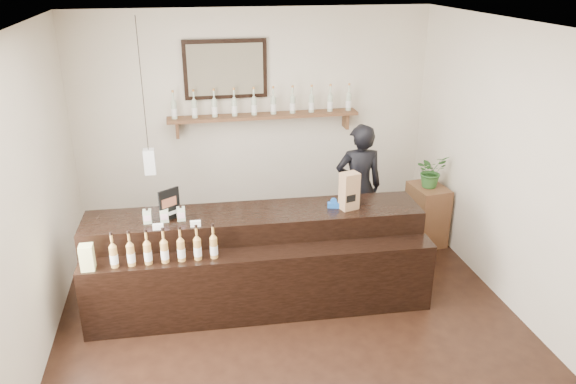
{
  "coord_description": "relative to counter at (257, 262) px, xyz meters",
  "views": [
    {
      "loc": [
        -0.92,
        -4.43,
        3.29
      ],
      "look_at": [
        0.08,
        0.7,
        1.14
      ],
      "focal_mm": 35.0,
      "sensor_mm": 36.0,
      "label": 1
    }
  ],
  "objects": [
    {
      "name": "potted_plant",
      "position": [
        2.27,
        0.91,
        0.5
      ],
      "size": [
        0.44,
        0.41,
        0.4
      ],
      "primitive_type": "imported",
      "rotation": [
        0.0,
        0.0,
        0.29
      ],
      "color": "#2E5F26",
      "rests_on": "side_cabinet"
    },
    {
      "name": "ground",
      "position": [
        0.27,
        -0.57,
        -0.45
      ],
      "size": [
        5.0,
        5.0,
        0.0
      ],
      "primitive_type": "plane",
      "color": "black",
      "rests_on": "ground"
    },
    {
      "name": "shopkeeper",
      "position": [
        1.38,
        0.98,
        0.44
      ],
      "size": [
        0.67,
        0.46,
        1.77
      ],
      "primitive_type": "imported",
      "rotation": [
        0.0,
        0.0,
        3.08
      ],
      "color": "black",
      "rests_on": "ground"
    },
    {
      "name": "room_shell",
      "position": [
        0.27,
        -0.57,
        1.26
      ],
      "size": [
        5.0,
        5.0,
        5.0
      ],
      "color": "beige",
      "rests_on": "ground"
    },
    {
      "name": "paper_bag",
      "position": [
        0.96,
        0.03,
        0.7
      ],
      "size": [
        0.21,
        0.18,
        0.39
      ],
      "color": "brown",
      "rests_on": "counter"
    },
    {
      "name": "counter",
      "position": [
        0.0,
        0.0,
        0.0
      ],
      "size": [
        3.42,
        1.03,
        1.11
      ],
      "color": "black",
      "rests_on": "ground"
    },
    {
      "name": "back_wall_decor",
      "position": [
        0.11,
        1.8,
        1.31
      ],
      "size": [
        2.66,
        0.96,
        1.69
      ],
      "color": "brown",
      "rests_on": "ground"
    },
    {
      "name": "side_cabinet",
      "position": [
        2.27,
        0.91,
        -0.07
      ],
      "size": [
        0.42,
        0.55,
        0.75
      ],
      "color": "brown",
      "rests_on": "ground"
    },
    {
      "name": "tape_dispenser",
      "position": [
        0.82,
        0.08,
        0.54
      ],
      "size": [
        0.13,
        0.08,
        0.1
      ],
      "color": "#174CA3",
      "rests_on": "counter"
    },
    {
      "name": "promo_sign",
      "position": [
        -0.83,
        0.11,
        0.66
      ],
      "size": [
        0.2,
        0.14,
        0.32
      ],
      "color": "black",
      "rests_on": "counter"
    }
  ]
}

